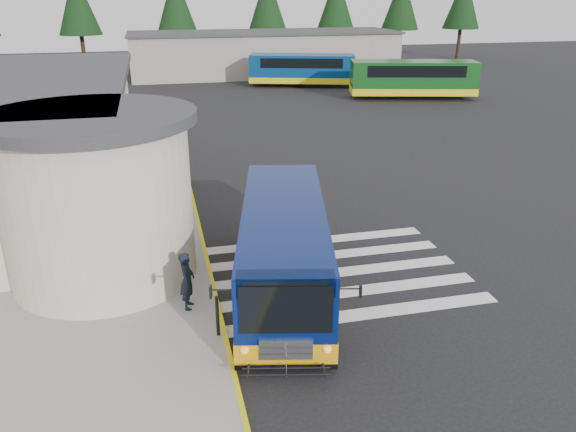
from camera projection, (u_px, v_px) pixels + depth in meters
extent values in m
plane|color=black|center=(338.00, 260.00, 17.79)|extent=(140.00, 140.00, 0.00)
cube|color=gray|center=(54.00, 235.00, 19.42)|extent=(10.00, 34.00, 0.15)
cube|color=yellow|center=(198.00, 222.00, 20.49)|extent=(0.12, 34.00, 0.16)
cylinder|color=beige|center=(99.00, 202.00, 15.83)|extent=(5.20, 5.20, 4.50)
cylinder|color=#38383A|center=(87.00, 118.00, 14.93)|extent=(5.80, 5.80, 0.30)
cube|color=black|center=(126.00, 188.00, 20.43)|extent=(0.08, 1.20, 2.20)
cube|color=#38383A|center=(136.00, 153.00, 20.05)|extent=(1.20, 1.80, 0.12)
cube|color=silver|center=(357.00, 315.00, 14.79)|extent=(8.00, 0.55, 0.01)
cube|color=silver|center=(343.00, 293.00, 15.88)|extent=(8.00, 0.55, 0.01)
cube|color=silver|center=(330.00, 273.00, 16.96)|extent=(8.00, 0.55, 0.01)
cube|color=silver|center=(319.00, 256.00, 18.04)|extent=(8.00, 0.55, 0.01)
cube|color=silver|center=(309.00, 241.00, 19.12)|extent=(8.00, 0.55, 0.01)
cube|color=gray|center=(264.00, 54.00, 56.22)|extent=(26.00, 8.00, 4.00)
cube|color=#38383A|center=(264.00, 32.00, 55.43)|extent=(26.40, 8.40, 0.20)
cylinder|color=black|center=(84.00, 53.00, 59.62)|extent=(0.44, 0.44, 3.60)
cone|color=black|center=(77.00, 2.00, 57.75)|extent=(4.40, 4.40, 6.40)
cylinder|color=black|center=(179.00, 50.00, 61.78)|extent=(0.44, 0.44, 3.60)
cone|color=black|center=(176.00, 2.00, 59.91)|extent=(4.40, 4.40, 6.40)
cylinder|color=black|center=(268.00, 48.00, 63.94)|extent=(0.44, 0.44, 3.60)
cone|color=black|center=(267.00, 1.00, 62.07)|extent=(4.40, 4.40, 6.40)
cylinder|color=black|center=(335.00, 47.00, 65.67)|extent=(0.44, 0.44, 3.60)
cone|color=black|center=(336.00, 1.00, 63.80)|extent=(4.40, 4.40, 6.40)
cylinder|color=black|center=(398.00, 45.00, 67.40)|extent=(0.44, 0.44, 3.60)
cone|color=black|center=(401.00, 1.00, 65.53)|extent=(4.40, 4.40, 6.40)
cylinder|color=black|center=(458.00, 44.00, 69.13)|extent=(0.44, 0.44, 3.60)
cone|color=black|center=(463.00, 1.00, 67.26)|extent=(4.40, 4.40, 6.40)
cube|color=#061650|center=(284.00, 243.00, 15.61)|extent=(3.93, 8.36, 2.11)
cube|color=orange|center=(284.00, 269.00, 15.91)|extent=(3.96, 8.40, 0.50)
cube|color=black|center=(284.00, 278.00, 16.02)|extent=(3.95, 8.39, 0.20)
cube|color=black|center=(286.00, 310.00, 11.72)|extent=(1.94, 0.48, 1.12)
cube|color=silver|center=(286.00, 350.00, 12.08)|extent=(1.15, 0.30, 0.49)
cube|color=black|center=(244.00, 220.00, 16.09)|extent=(1.31, 5.79, 0.81)
cube|color=black|center=(323.00, 219.00, 16.13)|extent=(1.31, 5.79, 0.81)
cylinder|color=black|center=(244.00, 328.00, 13.46)|extent=(0.45, 0.90, 0.86)
cylinder|color=black|center=(326.00, 327.00, 13.49)|extent=(0.45, 0.90, 0.86)
cylinder|color=black|center=(253.00, 241.00, 18.12)|extent=(0.45, 0.90, 0.86)
cylinder|color=black|center=(314.00, 240.00, 18.15)|extent=(0.45, 0.90, 0.86)
cube|color=black|center=(211.00, 292.00, 11.70)|extent=(0.08, 0.17, 0.27)
cube|color=black|center=(361.00, 291.00, 11.75)|extent=(0.08, 0.17, 0.27)
imported|color=black|center=(187.00, 281.00, 14.58)|extent=(0.48, 0.64, 1.59)
imported|color=black|center=(171.00, 252.00, 15.93)|extent=(0.96, 1.06, 1.79)
cylinder|color=black|center=(217.00, 316.00, 13.48)|extent=(0.09, 0.09, 1.07)
cube|color=navy|center=(302.00, 68.00, 49.48)|extent=(9.48, 5.09, 2.33)
cube|color=yellow|center=(302.00, 79.00, 49.84)|extent=(9.52, 5.13, 0.51)
cube|color=black|center=(302.00, 62.00, 49.28)|extent=(7.55, 4.55, 0.81)
cube|color=#124517|center=(413.00, 77.00, 43.79)|extent=(9.98, 4.93, 2.46)
cube|color=yellow|center=(412.00, 90.00, 44.16)|extent=(10.02, 4.97, 0.53)
cube|color=black|center=(414.00, 69.00, 43.57)|extent=(7.92, 4.46, 0.85)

